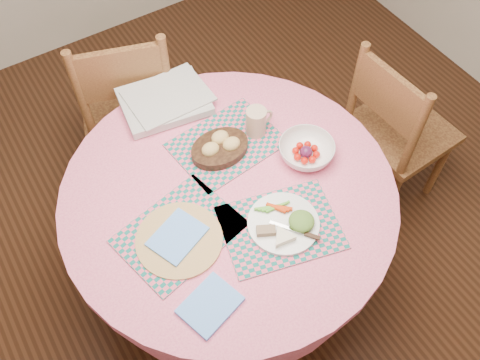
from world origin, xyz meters
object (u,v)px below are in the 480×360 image
object	(u,v)px
dining_table	(229,218)
bread_bowl	(220,147)
wicker_trivet	(179,240)
fruit_bowl	(306,151)
chair_right	(395,129)
chair_back	(129,102)
dinner_plate	(286,222)
latte_mug	(257,121)

from	to	relation	value
dining_table	bread_bowl	size ratio (longest dim) A/B	5.39
wicker_trivet	fruit_bowl	distance (m)	0.59
chair_right	bread_bowl	distance (m)	0.91
dining_table	chair_back	bearing A→B (deg)	93.50
bread_bowl	fruit_bowl	xyz separation A→B (m)	(0.27, -0.19, -0.00)
dining_table	fruit_bowl	size ratio (longest dim) A/B	5.06
chair_right	fruit_bowl	world-z (taller)	chair_right
chair_right	fruit_bowl	xyz separation A→B (m)	(-0.59, -0.06, 0.30)
bread_bowl	fruit_bowl	distance (m)	0.33
bread_bowl	wicker_trivet	bearing A→B (deg)	-141.20
dinner_plate	bread_bowl	world-z (taller)	bread_bowl
wicker_trivet	fruit_bowl	xyz separation A→B (m)	(0.58, 0.06, 0.03)
latte_mug	chair_right	bearing A→B (deg)	-11.90
chair_right	bread_bowl	world-z (taller)	chair_right
latte_mug	dining_table	bearing A→B (deg)	-143.20
dining_table	bread_bowl	xyz separation A→B (m)	(0.07, 0.17, 0.23)
chair_right	wicker_trivet	world-z (taller)	chair_right
chair_back	bread_bowl	distance (m)	0.72
dining_table	wicker_trivet	distance (m)	0.33
dining_table	fruit_bowl	distance (m)	0.40
fruit_bowl	wicker_trivet	bearing A→B (deg)	-173.73
chair_right	wicker_trivet	distance (m)	1.21
chair_right	dinner_plate	distance (m)	0.91
dinner_plate	fruit_bowl	distance (m)	0.32
dining_table	chair_right	size ratio (longest dim) A/B	1.33
dining_table	dinner_plate	size ratio (longest dim) A/B	4.93
wicker_trivet	dinner_plate	world-z (taller)	dinner_plate
chair_right	chair_back	size ratio (longest dim) A/B	0.96
chair_right	wicker_trivet	size ratio (longest dim) A/B	3.10
chair_right	bread_bowl	size ratio (longest dim) A/B	4.04
chair_back	fruit_bowl	distance (m)	0.97
chair_right	chair_back	distance (m)	1.25
chair_right	bread_bowl	xyz separation A→B (m)	(-0.85, 0.13, 0.30)
wicker_trivet	latte_mug	distance (m)	0.56
dinner_plate	latte_mug	distance (m)	0.44
chair_back	dining_table	bearing A→B (deg)	111.38
fruit_bowl	chair_right	bearing A→B (deg)	5.61
bread_bowl	latte_mug	world-z (taller)	latte_mug
latte_mug	fruit_bowl	world-z (taller)	latte_mug
chair_back	wicker_trivet	xyz separation A→B (m)	(-0.20, -0.91, 0.25)
chair_right	fruit_bowl	size ratio (longest dim) A/B	3.79
chair_right	chair_back	bearing A→B (deg)	47.61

